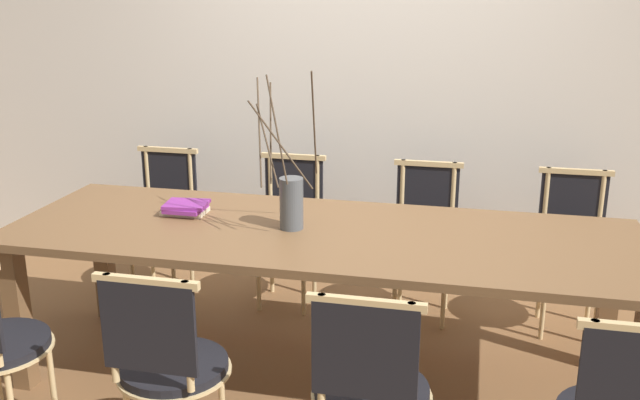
% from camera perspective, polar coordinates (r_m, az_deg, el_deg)
% --- Properties ---
extents(ground_plane, '(16.00, 16.00, 0.00)m').
position_cam_1_polar(ground_plane, '(3.70, 0.00, -13.90)').
color(ground_plane, brown).
extents(wall_rear, '(12.00, 0.06, 3.20)m').
position_cam_1_polar(wall_rear, '(4.55, 4.01, 13.16)').
color(wall_rear, silver).
rests_on(wall_rear, ground_plane).
extents(dining_table, '(2.99, 1.02, 0.78)m').
position_cam_1_polar(dining_table, '(3.39, 0.00, -3.78)').
color(dining_table, brown).
rests_on(dining_table, ground_plane).
extents(chair_near_left, '(0.45, 0.45, 0.90)m').
position_cam_1_polar(chair_near_left, '(2.87, -12.06, -12.52)').
color(chair_near_left, black).
rests_on(chair_near_left, ground_plane).
extents(chair_near_center, '(0.45, 0.45, 0.90)m').
position_cam_1_polar(chair_near_center, '(2.67, 4.01, -14.62)').
color(chair_near_center, black).
rests_on(chair_near_center, ground_plane).
extents(chair_far_leftend, '(0.45, 0.45, 0.90)m').
position_cam_1_polar(chair_far_leftend, '(4.60, -12.49, -1.15)').
color(chair_far_leftend, black).
rests_on(chair_far_leftend, ground_plane).
extents(chair_far_left, '(0.45, 0.45, 0.90)m').
position_cam_1_polar(chair_far_left, '(4.32, -2.53, -1.93)').
color(chair_far_left, black).
rests_on(chair_far_left, ground_plane).
extents(chair_far_center, '(0.45, 0.45, 0.90)m').
position_cam_1_polar(chair_far_center, '(4.19, 8.32, -2.71)').
color(chair_far_center, black).
rests_on(chair_far_center, ground_plane).
extents(chair_far_right, '(0.45, 0.45, 0.90)m').
position_cam_1_polar(chair_far_right, '(4.22, 19.50, -3.41)').
color(chair_far_right, black).
rests_on(chair_far_right, ground_plane).
extents(vase_centerpiece, '(0.33, 0.31, 0.76)m').
position_cam_1_polar(vase_centerpiece, '(3.35, -2.38, 0.00)').
color(vase_centerpiece, '#4C5156').
rests_on(vase_centerpiece, dining_table).
extents(book_stack, '(0.23, 0.19, 0.06)m').
position_cam_1_polar(book_stack, '(3.66, -10.69, -0.64)').
color(book_stack, beige).
rests_on(book_stack, dining_table).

